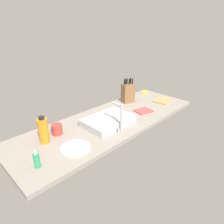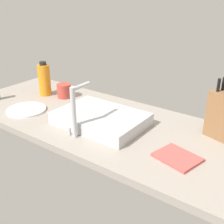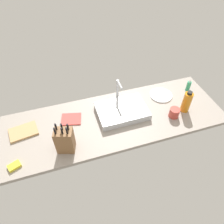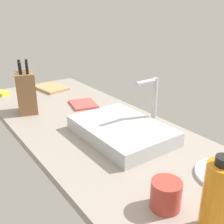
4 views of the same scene
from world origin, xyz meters
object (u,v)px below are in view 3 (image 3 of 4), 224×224
faucet (118,90)px  dinner_plate (161,95)px  dish_sponge (14,166)px  knife_block (65,140)px  cutting_board (23,132)px  soap_bottle (188,86)px  dish_towel (71,119)px  water_bottle (187,102)px  coffee_mug (174,113)px  sink_basin (122,111)px

faucet → dinner_plate: (44.11, -5.32, -13.94)cm
faucet → dish_sponge: 106.60cm
faucet → knife_block: knife_block is taller
dish_sponge → knife_block: bearing=6.0°
knife_block → dinner_plate: size_ratio=1.27×
cutting_board → soap_bottle: soap_bottle is taller
knife_block → dish_sponge: (-39.68, -4.18, -10.20)cm
knife_block → dish_towel: knife_block is taller
cutting_board → water_bottle: water_bottle is taller
cutting_board → coffee_mug: 132.78cm
dish_towel → coffee_mug: coffee_mug is taller
dish_towel → coffee_mug: 92.92cm
sink_basin → dish_towel: sink_basin is taller
water_bottle → coffee_mug: bearing=-163.7°
soap_bottle → coffee_mug: size_ratio=1.48×
sink_basin → cutting_board: size_ratio=1.97×
cutting_board → coffee_mug: coffee_mug is taller
coffee_mug → soap_bottle: bearing=41.7°
sink_basin → faucet: (1.66, 16.79, 11.37)cm
soap_bottle → dish_sponge: size_ratio=1.49×
water_bottle → dish_sponge: (-151.45, -14.12, -9.20)cm
knife_block → coffee_mug: (98.34, 6.00, -6.97)cm
coffee_mug → dish_sponge: bearing=-175.8°
faucet → dinner_plate: size_ratio=1.12×
soap_bottle → water_bottle: water_bottle is taller
sink_basin → dish_towel: (-46.02, 6.73, -2.57)cm
soap_bottle → coffee_mug: soap_bottle is taller
sink_basin → coffee_mug: 46.97cm
knife_block → dish_sponge: size_ratio=3.14×
sink_basin → soap_bottle: bearing=8.3°
knife_block → sink_basin: bearing=40.6°
dish_towel → dish_sponge: 59.25cm
cutting_board → dish_towel: bearing=3.1°
faucet → coffee_mug: (41.98, -34.11, -10.11)cm
soap_bottle → coffee_mug: bearing=-138.3°
cutting_board → knife_block: bearing=-40.5°
soap_bottle → sink_basin: bearing=-171.7°
cutting_board → dish_sponge: bearing=-102.5°
dish_sponge → soap_bottle: bearing=12.8°
dinner_plate → dish_sponge: (-140.14, -38.97, 0.60)cm
water_bottle → dish_sponge: 152.39cm
sink_basin → soap_bottle: 76.16cm
dish_sponge → faucet: bearing=24.8°
faucet → knife_block: bearing=-144.6°
sink_basin → dinner_plate: size_ratio=2.02×
water_bottle → soap_bottle: bearing=53.1°
soap_bottle → water_bottle: size_ratio=0.60×
faucet → soap_bottle: faucet is taller
water_bottle → dish_towel: (-103.10, 20.12, -9.80)cm
sink_basin → dish_sponge: sink_basin is taller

